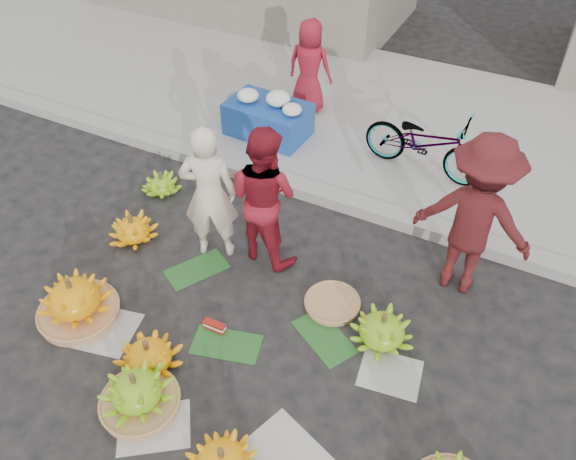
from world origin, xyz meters
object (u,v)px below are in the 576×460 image
at_px(vendor_cream, 209,194).
at_px(bicycle, 426,143).
at_px(banana_bunch_0, 75,300).
at_px(flower_table, 268,117).

height_order(vendor_cream, bicycle, vendor_cream).
xyz_separation_m(banana_bunch_0, flower_table, (0.20, 3.61, 0.15)).
xyz_separation_m(banana_bunch_0, bicycle, (2.35, 3.73, 0.31)).
xyz_separation_m(vendor_cream, bicycle, (1.64, 2.33, -0.26)).
bearing_deg(vendor_cream, banana_bunch_0, 38.65).
distance_m(flower_table, bicycle, 2.16).
relative_size(banana_bunch_0, flower_table, 0.71).
bearing_deg(vendor_cream, bicycle, -149.80).
bearing_deg(banana_bunch_0, bicycle, 57.80).
bearing_deg(bicycle, vendor_cream, 150.25).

